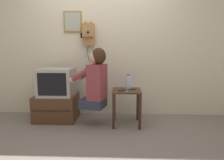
# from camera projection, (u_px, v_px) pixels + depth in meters

# --- Properties ---
(ground_plane) EXTENTS (14.00, 14.00, 0.00)m
(ground_plane) POSITION_uv_depth(u_px,v_px,m) (95.00, 142.00, 2.60)
(ground_plane) COLOR slate
(wall_back) EXTENTS (6.80, 0.05, 2.55)m
(wall_back) POSITION_uv_depth(u_px,v_px,m) (103.00, 45.00, 3.61)
(wall_back) COLOR beige
(wall_back) RESTS_ON ground_plane
(side_table) EXTENTS (0.45, 0.46, 0.56)m
(side_table) POSITION_uv_depth(u_px,v_px,m) (126.00, 98.00, 3.17)
(side_table) COLOR #422819
(side_table) RESTS_ON ground_plane
(person) EXTENTS (0.59, 0.47, 0.93)m
(person) POSITION_uv_depth(u_px,v_px,m) (96.00, 79.00, 3.08)
(person) COLOR #2D3347
(person) RESTS_ON ground_plane
(tv_stand) EXTENTS (0.69, 0.56, 0.43)m
(tv_stand) POSITION_uv_depth(u_px,v_px,m) (57.00, 107.00, 3.43)
(tv_stand) COLOR #51331E
(tv_stand) RESTS_ON ground_plane
(television) EXTENTS (0.55, 0.52, 0.46)m
(television) POSITION_uv_depth(u_px,v_px,m) (57.00, 82.00, 3.35)
(television) COLOR #ADA89E
(television) RESTS_ON tv_stand
(wall_phone_antique) EXTENTS (0.25, 0.18, 0.79)m
(wall_phone_antique) POSITION_uv_depth(u_px,v_px,m) (88.00, 34.00, 3.51)
(wall_phone_antique) COLOR #AD7A47
(framed_picture) EXTENTS (0.32, 0.03, 0.37)m
(framed_picture) POSITION_uv_depth(u_px,v_px,m) (73.00, 22.00, 3.53)
(framed_picture) COLOR olive
(cell_phone_held) EXTENTS (0.11, 0.14, 0.01)m
(cell_phone_held) POSITION_uv_depth(u_px,v_px,m) (122.00, 90.00, 3.10)
(cell_phone_held) COLOR black
(cell_phone_held) RESTS_ON side_table
(cell_phone_spare) EXTENTS (0.13, 0.13, 0.01)m
(cell_phone_spare) POSITION_uv_depth(u_px,v_px,m) (132.00, 89.00, 3.17)
(cell_phone_spare) COLOR black
(cell_phone_spare) RESTS_ON side_table
(water_bottle) EXTENTS (0.08, 0.08, 0.24)m
(water_bottle) POSITION_uv_depth(u_px,v_px,m) (128.00, 82.00, 3.24)
(water_bottle) COLOR silver
(water_bottle) RESTS_ON side_table
(toothbrush) EXTENTS (0.09, 0.14, 0.02)m
(toothbrush) POSITION_uv_depth(u_px,v_px,m) (129.00, 91.00, 3.01)
(toothbrush) COLOR orange
(toothbrush) RESTS_ON side_table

